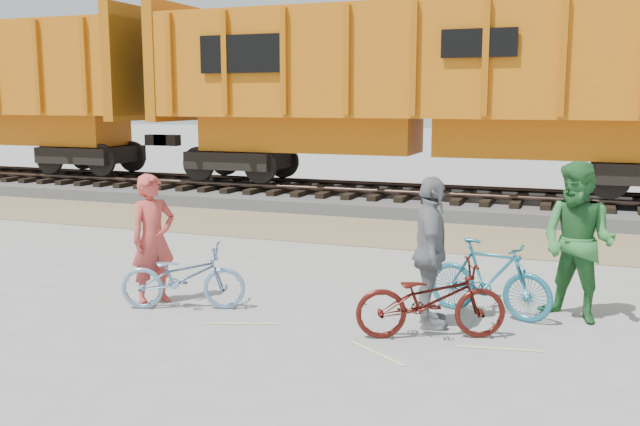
% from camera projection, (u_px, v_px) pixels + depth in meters
% --- Properties ---
extents(ground, '(120.00, 120.00, 0.00)m').
position_uv_depth(ground, '(342.00, 314.00, 8.91)').
color(ground, '#9E9E99').
rests_on(ground, ground).
extents(gravel_strip, '(120.00, 3.00, 0.02)m').
position_uv_depth(gravel_strip, '(433.00, 236.00, 13.99)').
color(gravel_strip, '#887B54').
rests_on(gravel_strip, ground).
extents(ballast_bed, '(120.00, 4.00, 0.30)m').
position_uv_depth(ballast_bed, '(464.00, 205.00, 17.20)').
color(ballast_bed, slate).
rests_on(ballast_bed, ground).
extents(track, '(120.00, 2.60, 0.24)m').
position_uv_depth(track, '(464.00, 191.00, 17.15)').
color(track, black).
rests_on(track, ballast_bed).
extents(hopper_car_center, '(14.00, 3.13, 4.65)m').
position_uv_depth(hopper_car_center, '(428.00, 85.00, 17.08)').
color(hopper_car_center, black).
rests_on(hopper_car_center, track).
extents(bicycle_blue, '(1.68, 1.08, 0.83)m').
position_uv_depth(bicycle_blue, '(183.00, 277.00, 9.09)').
color(bicycle_blue, '#7195B9').
rests_on(bicycle_blue, ground).
extents(bicycle_teal, '(1.65, 0.82, 0.95)m').
position_uv_depth(bicycle_teal, '(489.00, 278.00, 8.77)').
color(bicycle_teal, teal).
rests_on(bicycle_teal, ground).
extents(bicycle_maroon, '(1.78, 1.18, 0.88)m').
position_uv_depth(bicycle_maroon, '(431.00, 300.00, 7.96)').
color(bicycle_maroon, '#48110C').
rests_on(bicycle_maroon, ground).
extents(person_solo, '(0.65, 0.74, 1.71)m').
position_uv_depth(person_solo, '(153.00, 239.00, 9.29)').
color(person_solo, '#CC443C').
rests_on(person_solo, ground).
extents(person_man, '(1.17, 1.07, 1.93)m').
position_uv_depth(person_man, '(578.00, 242.00, 8.53)').
color(person_man, '#2D7333').
rests_on(person_man, ground).
extents(person_woman, '(0.70, 1.12, 1.78)m').
position_uv_depth(person_woman, '(430.00, 253.00, 8.29)').
color(person_woman, gray).
rests_on(person_woman, ground).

